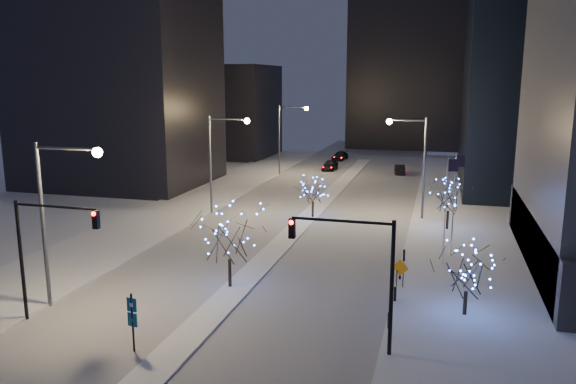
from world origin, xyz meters
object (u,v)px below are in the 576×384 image
(street_lamp_east, at_px, (415,154))
(holiday_tree_median_far, at_px, (313,190))
(street_lamp_w_mid, at_px, (220,151))
(holiday_tree_plaza_far, at_px, (449,196))
(wayfinding_sign, at_px, (132,316))
(traffic_signal_west, at_px, (43,242))
(construction_sign, at_px, (400,270))
(car_mid, at_px, (400,169))
(street_lamp_w_far, at_px, (286,130))
(traffic_signal_east, at_px, (360,263))
(holiday_tree_plaza_near, at_px, (467,270))
(street_lamp_w_near, at_px, (57,203))
(car_near, at_px, (330,165))
(car_far, at_px, (340,156))
(holiday_tree_median_near, at_px, (229,234))

(street_lamp_east, relative_size, holiday_tree_median_far, 2.43)
(street_lamp_east, bearing_deg, street_lamp_w_mid, -171.04)
(holiday_tree_plaza_far, xyz_separation_m, wayfinding_sign, (-15.36, -28.37, -1.31))
(street_lamp_w_mid, xyz_separation_m, holiday_tree_plaza_far, (22.30, -0.49, -3.28))
(street_lamp_east, distance_m, traffic_signal_west, 35.30)
(holiday_tree_median_far, distance_m, construction_sign, 19.90)
(car_mid, bearing_deg, wayfinding_sign, 74.46)
(street_lamp_w_far, relative_size, traffic_signal_east, 1.43)
(holiday_tree_plaza_near, bearing_deg, holiday_tree_median_far, 123.63)
(street_lamp_w_near, xyz_separation_m, street_lamp_w_far, (0.00, 50.00, 0.00))
(street_lamp_w_near, height_order, car_near, street_lamp_w_near)
(street_lamp_w_near, xyz_separation_m, car_near, (5.22, 55.97, -5.73))
(street_lamp_w_far, xyz_separation_m, street_lamp_east, (19.02, -22.00, -0.05))
(street_lamp_w_mid, xyz_separation_m, holiday_tree_plaza_near, (23.21, -19.95, -3.68))
(traffic_signal_east, bearing_deg, car_mid, 92.21)
(holiday_tree_plaza_far, distance_m, construction_sign, 16.40)
(street_lamp_w_near, xyz_separation_m, car_far, (4.79, 67.07, -5.80))
(street_lamp_w_far, xyz_separation_m, car_mid, (15.71, 5.34, -5.82))
(car_far, bearing_deg, construction_sign, -69.71)
(street_lamp_w_mid, distance_m, traffic_signal_west, 27.06)
(traffic_signal_east, xyz_separation_m, holiday_tree_median_near, (-9.44, 6.66, -1.01))
(street_lamp_east, distance_m, traffic_signal_east, 29.08)
(construction_sign, bearing_deg, holiday_tree_median_near, -144.06)
(street_lamp_w_near, xyz_separation_m, street_lamp_w_mid, (0.00, 25.00, 0.00))
(holiday_tree_plaza_far, bearing_deg, car_far, 112.36)
(street_lamp_w_mid, distance_m, street_lamp_east, 19.26)
(street_lamp_w_far, xyz_separation_m, holiday_tree_median_far, (9.44, -24.24, -3.65))
(traffic_signal_west, height_order, holiday_tree_plaza_far, traffic_signal_west)
(street_lamp_w_near, distance_m, holiday_tree_median_near, 10.53)
(street_lamp_east, xyz_separation_m, traffic_signal_west, (-18.52, -30.00, -1.69))
(traffic_signal_east, relative_size, holiday_tree_median_far, 1.70)
(street_lamp_w_mid, xyz_separation_m, car_mid, (15.71, 30.34, -5.82))
(traffic_signal_east, xyz_separation_m, wayfinding_sign, (-10.94, -2.86, -2.85))
(street_lamp_w_mid, xyz_separation_m, holiday_tree_median_near, (8.44, -19.34, -2.75))
(street_lamp_w_near, height_order, construction_sign, street_lamp_w_near)
(holiday_tree_median_near, bearing_deg, car_near, 93.66)
(construction_sign, bearing_deg, street_lamp_w_mid, 160.54)
(car_far, bearing_deg, traffic_signal_east, -72.69)
(street_lamp_w_mid, xyz_separation_m, construction_sign, (19.24, -16.49, -5.21))
(street_lamp_east, xyz_separation_m, traffic_signal_east, (-1.14, -29.00, -1.69))
(traffic_signal_east, xyz_separation_m, construction_sign, (1.36, 9.52, -3.47))
(car_near, xyz_separation_m, car_mid, (10.48, -0.63, -0.09))
(traffic_signal_west, bearing_deg, street_lamp_east, 58.31)
(street_lamp_w_mid, xyz_separation_m, wayfinding_sign, (6.94, -28.87, -4.59))
(holiday_tree_median_near, distance_m, holiday_tree_plaza_near, 14.81)
(street_lamp_east, height_order, car_near, street_lamp_east)
(street_lamp_w_mid, distance_m, car_near, 31.93)
(traffic_signal_east, bearing_deg, holiday_tree_median_near, 144.79)
(wayfinding_sign, bearing_deg, street_lamp_w_mid, 112.41)
(street_lamp_east, xyz_separation_m, holiday_tree_median_near, (-10.58, -22.34, -2.70))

